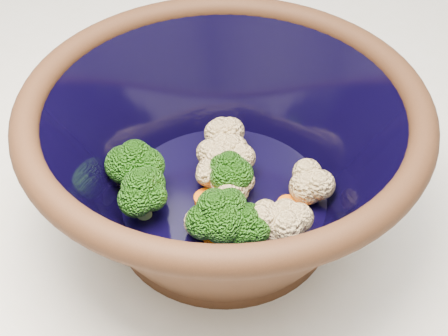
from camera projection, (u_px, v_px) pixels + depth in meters
name	position (u px, v px, depth m)	size (l,w,h in m)	color
mixing_bowl	(224.00, 156.00, 0.51)	(0.39, 0.39, 0.14)	black
vegetable_pile	(214.00, 188.00, 0.52)	(0.17, 0.15, 0.05)	#608442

